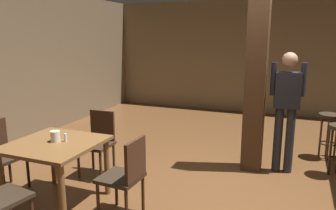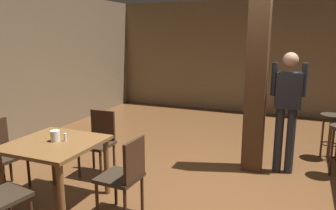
# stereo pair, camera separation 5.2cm
# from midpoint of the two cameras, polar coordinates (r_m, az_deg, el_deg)

# --- Properties ---
(ground_plane) EXTENTS (10.80, 10.80, 0.00)m
(ground_plane) POSITION_cam_midpoint_polar(r_m,az_deg,el_deg) (4.44, 10.61, -14.11)
(ground_plane) COLOR brown
(wall_back) EXTENTS (8.00, 0.10, 2.80)m
(wall_back) POSITION_cam_midpoint_polar(r_m,az_deg,el_deg) (8.47, 17.43, 7.86)
(wall_back) COLOR #756047
(wall_back) RESTS_ON ground_plane
(pillar) EXTENTS (0.28, 0.28, 2.80)m
(pillar) POSITION_cam_midpoint_polar(r_m,az_deg,el_deg) (4.77, 15.52, 5.09)
(pillar) COLOR #422816
(pillar) RESTS_ON ground_plane
(dining_table) EXTENTS (0.97, 0.97, 0.75)m
(dining_table) POSITION_cam_midpoint_polar(r_m,az_deg,el_deg) (4.01, -18.70, -7.76)
(dining_table) COLOR brown
(dining_table) RESTS_ON ground_plane
(chair_north) EXTENTS (0.43, 0.43, 0.89)m
(chair_north) POSITION_cam_midpoint_polar(r_m,az_deg,el_deg) (4.73, -11.61, -5.85)
(chair_north) COLOR #2D2319
(chair_north) RESTS_ON ground_plane
(chair_west) EXTENTS (0.46, 0.46, 0.89)m
(chair_west) POSITION_cam_midpoint_polar(r_m,az_deg,el_deg) (4.67, -26.74, -7.20)
(chair_west) COLOR #2D2319
(chair_west) RESTS_ON ground_plane
(chair_east) EXTENTS (0.44, 0.44, 0.89)m
(chair_east) POSITION_cam_midpoint_polar(r_m,az_deg,el_deg) (3.57, -7.01, -11.79)
(chair_east) COLOR #2D2319
(chair_east) RESTS_ON ground_plane
(napkin_cup) EXTENTS (0.11, 0.11, 0.13)m
(napkin_cup) POSITION_cam_midpoint_polar(r_m,az_deg,el_deg) (3.98, -18.71, -5.12)
(napkin_cup) COLOR silver
(napkin_cup) RESTS_ON dining_table
(salt_shaker) EXTENTS (0.03, 0.03, 0.09)m
(salt_shaker) POSITION_cam_midpoint_polar(r_m,az_deg,el_deg) (3.95, -17.10, -5.38)
(salt_shaker) COLOR silver
(salt_shaker) RESTS_ON dining_table
(standing_person) EXTENTS (0.47, 0.24, 1.72)m
(standing_person) POSITION_cam_midpoint_polar(r_m,az_deg,el_deg) (4.85, 20.33, 0.11)
(standing_person) COLOR black
(standing_person) RESTS_ON ground_plane
(bar_stool_mid) EXTENTS (0.34, 0.34, 0.73)m
(bar_stool_mid) POSITION_cam_midpoint_polar(r_m,az_deg,el_deg) (5.77, 26.76, -3.27)
(bar_stool_mid) COLOR #2D2319
(bar_stool_mid) RESTS_ON ground_plane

